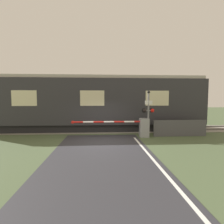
{
  "coord_description": "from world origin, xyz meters",
  "views": [
    {
      "loc": [
        -0.04,
        -10.02,
        2.53
      ],
      "look_at": [
        0.71,
        1.86,
        1.63
      ],
      "focal_mm": 28.0,
      "sensor_mm": 36.0,
      "label": 1
    }
  ],
  "objects": [
    {
      "name": "train",
      "position": [
        -0.67,
        4.12,
        2.19
      ],
      "size": [
        17.37,
        2.92,
        4.28
      ],
      "color": "black",
      "rests_on": "ground_plane"
    },
    {
      "name": "signal_post",
      "position": [
        3.03,
        1.11,
        1.74
      ],
      "size": [
        0.81,
        0.26,
        3.06
      ],
      "color": "gray",
      "rests_on": "ground_plane"
    },
    {
      "name": "track_bed",
      "position": [
        0.0,
        4.12,
        0.02
      ],
      "size": [
        36.0,
        3.2,
        0.13
      ],
      "color": "gray",
      "rests_on": "ground_plane"
    },
    {
      "name": "crossing_barrier",
      "position": [
        2.45,
        1.26,
        0.69
      ],
      "size": [
        5.07,
        0.44,
        1.25
      ],
      "color": "gray",
      "rests_on": "ground_plane"
    },
    {
      "name": "ground_plane",
      "position": [
        0.0,
        0.0,
        0.0
      ],
      "size": [
        80.0,
        80.0,
        0.0
      ],
      "primitive_type": "plane",
      "color": "#475638"
    },
    {
      "name": "roadside_fence",
      "position": [
        5.29,
        1.35,
        0.55
      ],
      "size": [
        3.65,
        0.06,
        1.1
      ],
      "color": "#4C4C51",
      "rests_on": "ground_plane"
    }
  ]
}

